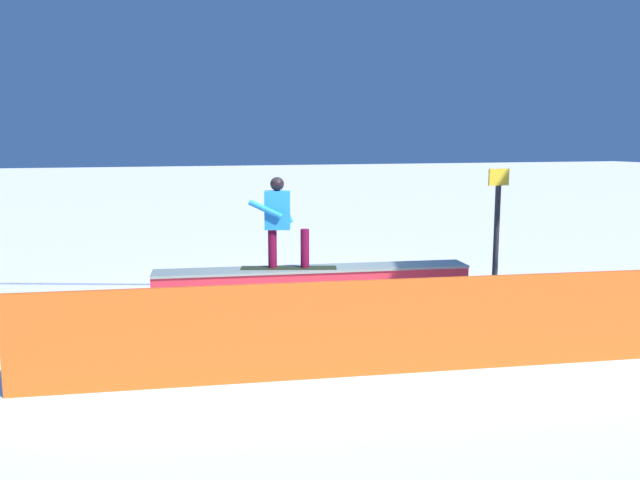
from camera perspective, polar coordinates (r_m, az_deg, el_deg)
ground_plane at (r=10.60m, az=-0.59°, el=-5.84°), size 120.00×120.00×0.00m
grind_box at (r=10.53m, az=-0.59°, el=-4.31°), size 5.13×1.29×0.64m
snowboarder at (r=10.28m, az=-3.52°, el=1.82°), size 1.54×0.70×1.46m
safety_fence at (r=7.53m, az=6.75°, el=-7.60°), size 8.45×1.24×1.11m
trail_marker at (r=11.98m, az=15.32°, el=1.21°), size 0.40×0.10×2.18m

